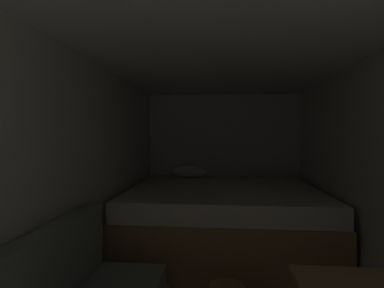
# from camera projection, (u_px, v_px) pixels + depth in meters

# --- Properties ---
(wall_back) EXTENTS (2.38, 0.05, 1.99)m
(wall_back) POSITION_uv_depth(u_px,v_px,m) (223.00, 160.00, 4.56)
(wall_back) COLOR silver
(wall_back) RESTS_ON ground
(wall_left) EXTENTS (0.05, 4.62, 1.99)m
(wall_left) POSITION_uv_depth(u_px,v_px,m) (77.00, 181.00, 2.35)
(wall_left) COLOR silver
(wall_left) RESTS_ON ground
(ceiling_slab) EXTENTS (2.38, 4.62, 0.05)m
(ceiling_slab) POSITION_uv_depth(u_px,v_px,m) (226.00, 46.00, 2.22)
(ceiling_slab) COLOR white
(ceiling_slab) RESTS_ON wall_left
(bed) EXTENTS (2.16, 1.97, 0.92)m
(bed) POSITION_uv_depth(u_px,v_px,m) (223.00, 218.00, 3.53)
(bed) COLOR #9E7247
(bed) RESTS_ON ground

